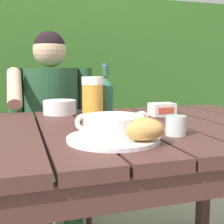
# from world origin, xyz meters

# --- Properties ---
(dining_table) EXTENTS (1.50, 0.91, 0.76)m
(dining_table) POSITION_xyz_m (0.00, 0.00, 0.68)
(dining_table) COLOR #472925
(dining_table) RESTS_ON ground_plane
(hedge_backdrop) EXTENTS (3.92, 0.81, 1.67)m
(hedge_backdrop) POSITION_xyz_m (-0.03, 1.71, 0.83)
(hedge_backdrop) COLOR #336223
(hedge_backdrop) RESTS_ON ground_plane
(chair_near_diner) EXTENTS (0.44, 0.41, 0.91)m
(chair_near_diner) POSITION_xyz_m (-0.14, 0.89, 0.46)
(chair_near_diner) COLOR #4B2832
(chair_near_diner) RESTS_ON ground_plane
(person_eating) EXTENTS (0.48, 0.47, 1.19)m
(person_eating) POSITION_xyz_m (-0.14, 0.69, 0.70)
(person_eating) COLOR #264C30
(person_eating) RESTS_ON ground_plane
(serving_plate) EXTENTS (0.28, 0.28, 0.01)m
(serving_plate) POSITION_xyz_m (-0.05, -0.22, 0.77)
(serving_plate) COLOR white
(serving_plate) RESTS_ON dining_table
(soup_bowl) EXTENTS (0.23, 0.18, 0.07)m
(soup_bowl) POSITION_xyz_m (-0.05, -0.22, 0.81)
(soup_bowl) COLOR white
(soup_bowl) RESTS_ON serving_plate
(bread_roll) EXTENTS (0.15, 0.14, 0.07)m
(bread_roll) POSITION_xyz_m (0.01, -0.29, 0.81)
(bread_roll) COLOR tan
(bread_roll) RESTS_ON serving_plate
(beer_glass) EXTENTS (0.08, 0.08, 0.18)m
(beer_glass) POSITION_xyz_m (-0.07, -0.02, 0.86)
(beer_glass) COLOR gold
(beer_glass) RESTS_ON dining_table
(beer_bottle) EXTENTS (0.06, 0.06, 0.23)m
(beer_bottle) POSITION_xyz_m (-0.00, 0.05, 0.86)
(beer_bottle) COLOR #28593C
(beer_bottle) RESTS_ON dining_table
(water_glass_small) EXTENTS (0.07, 0.07, 0.06)m
(water_glass_small) POSITION_xyz_m (0.16, -0.21, 0.80)
(water_glass_small) COLOR silver
(water_glass_small) RESTS_ON dining_table
(butter_tub) EXTENTS (0.11, 0.08, 0.06)m
(butter_tub) POSITION_xyz_m (0.30, 0.16, 0.79)
(butter_tub) COLOR white
(butter_tub) RESTS_ON dining_table
(table_knife) EXTENTS (0.16, 0.03, 0.01)m
(table_knife) POSITION_xyz_m (0.09, -0.15, 0.77)
(table_knife) COLOR silver
(table_knife) RESTS_ON dining_table
(diner_bowl) EXTENTS (0.15, 0.15, 0.06)m
(diner_bowl) POSITION_xyz_m (-0.14, 0.35, 0.80)
(diner_bowl) COLOR white
(diner_bowl) RESTS_ON dining_table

